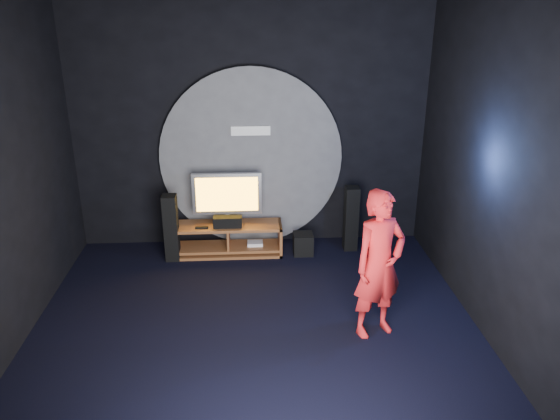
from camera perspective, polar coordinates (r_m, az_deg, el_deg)
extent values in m
plane|color=black|center=(6.18, -2.56, -12.80)|extent=(5.00, 5.00, 0.00)
cube|color=black|center=(7.80, -3.10, 8.67)|extent=(5.00, 0.04, 3.50)
cube|color=black|center=(3.12, -2.28, -12.13)|extent=(5.00, 0.04, 3.50)
cube|color=black|center=(5.95, 22.00, 3.02)|extent=(0.04, 5.00, 3.50)
cylinder|color=#515156|center=(7.85, -3.03, 5.38)|extent=(2.60, 0.08, 2.60)
cube|color=white|center=(7.70, -3.09, 8.27)|extent=(0.55, 0.03, 0.13)
cube|color=#A05531|center=(7.78, -5.45, -1.66)|extent=(1.52, 0.45, 0.04)
cube|color=#A05531|center=(7.92, -5.37, -3.85)|extent=(1.48, 0.42, 0.04)
cube|color=#A05531|center=(7.93, -10.78, -3.12)|extent=(0.04, 0.45, 0.45)
cube|color=#A05531|center=(7.87, 0.01, -2.91)|extent=(0.04, 0.45, 0.45)
cube|color=#A05531|center=(7.85, -5.41, -2.77)|extent=(0.03, 0.40, 0.29)
cube|color=#A05531|center=(7.95, -5.35, -4.38)|extent=(1.52, 0.45, 0.04)
cube|color=white|center=(7.89, -2.62, -3.50)|extent=(0.22, 0.16, 0.05)
cube|color=#AEAFB5|center=(7.83, -5.45, -1.19)|extent=(0.36, 0.22, 0.04)
cylinder|color=#AEAFB5|center=(7.80, -5.47, -0.71)|extent=(0.07, 0.07, 0.10)
cube|color=#AEAFB5|center=(7.68, -5.56, 1.70)|extent=(0.97, 0.06, 0.60)
cube|color=orange|center=(7.65, -5.57, 1.62)|extent=(0.86, 0.01, 0.49)
cube|color=black|center=(7.67, -5.50, -1.24)|extent=(0.40, 0.15, 0.15)
cube|color=black|center=(7.68, -8.18, -1.85)|extent=(0.18, 0.05, 0.02)
cube|color=black|center=(7.71, -11.30, -1.85)|extent=(0.19, 0.21, 0.96)
cube|color=black|center=(7.94, 7.43, -0.88)|extent=(0.19, 0.21, 0.96)
cube|color=black|center=(7.86, 2.43, -3.54)|extent=(0.28, 0.28, 0.31)
imported|color=red|center=(5.89, 10.32, -5.63)|extent=(0.71, 0.60, 1.65)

